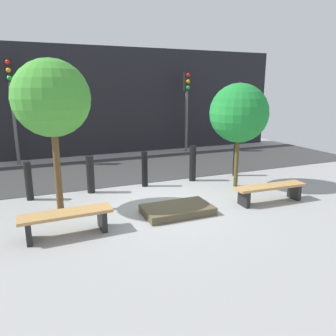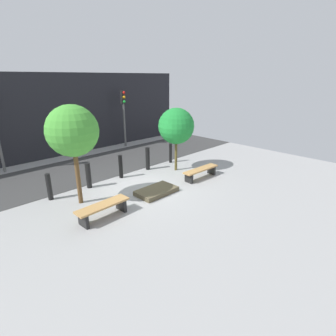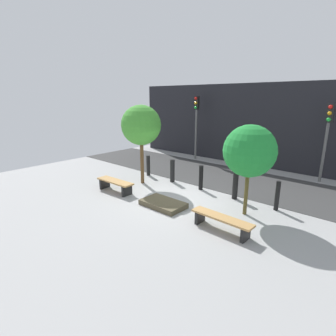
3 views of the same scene
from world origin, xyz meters
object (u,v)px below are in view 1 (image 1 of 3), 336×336
Objects in this scene: bollard_right at (193,163)px; traffic_light_mid_west at (187,97)px; planter_bed at (177,210)px; tree_behind_left_bench at (52,99)px; bollard_far_right at (235,160)px; bench_left at (66,219)px; tree_behind_right_bench at (239,113)px; bench_right at (270,190)px; traffic_light_west at (11,93)px; bollard_center at (145,169)px; bollard_left at (90,174)px; bollard_far_left at (29,181)px.

bollard_right is 5.11m from traffic_light_mid_west.
planter_bed is at bearing -117.22° from traffic_light_mid_west.
bollard_far_right is (5.49, 1.00, -2.03)m from tree_behind_left_bench.
tree_behind_right_bench reaches higher than bench_left.
bench_left is 0.51× the size of traffic_light_mid_west.
planter_bed is at bearing 177.34° from bench_right.
traffic_light_mid_west is at bearing -0.01° from traffic_light_west.
planter_bed is 0.53× the size of tree_behind_right_bench.
tree_behind_left_bench is 3.31m from bollard_center.
planter_bed is (-2.42, 0.20, -0.23)m from bench_right.
bench_right is at bearing -4.73° from planter_bed.
bollard_center is (1.53, 0.00, 0.00)m from bollard_left.
tree_behind_right_bench reaches higher than bench_right.
bollard_right is (3.95, 1.00, -2.00)m from tree_behind_left_bench.
bollard_right is at bearing 180.00° from bollard_far_right.
tree_behind_left_bench is 2.43m from bollard_left.
bench_left is at bearing -81.63° from traffic_light_west.
bollard_right is at bearing 0.00° from bollard_left.
tree_behind_right_bench is at bearing -123.01° from bollard_far_right.
bollard_far_left is at bearing 180.00° from bollard_left.
bollard_left is 0.94× the size of bollard_right.
bollard_left is (-1.53, 2.29, 0.42)m from planter_bed.
traffic_light_mid_west is at bearing 47.50° from bench_left.
tree_behind_left_bench is 3.35× the size of bollard_left.
traffic_light_mid_west is (4.96, 4.38, 1.87)m from bollard_left.
bench_left is 1.72× the size of bollard_far_right.
planter_bed is at bearing -143.28° from bollard_far_right.
bollard_far_left is at bearing 157.68° from bench_right.
bench_left reaches higher than planter_bed.
bench_right is 7.24m from traffic_light_mid_west.
bollard_center is (2.42, 2.49, 0.17)m from bench_left.
tree_behind_right_bench is 2.04m from bollard_right.
bollard_center is (-2.42, 1.00, -1.58)m from tree_behind_right_bench.
bollard_center is 0.94× the size of bollard_right.
traffic_light_west is at bearing 132.49° from bench_right.
tree_behind_left_bench reaches higher than bollard_left.
bollard_far_right reaches higher than bollard_left.
bollard_far_left is (-0.65, 1.00, -2.04)m from tree_behind_left_bench.
traffic_light_mid_west reaches higher than bollard_right.
bench_left is 0.93× the size of bench_right.
bollard_center is at bearing 0.00° from bollard_left.
bollard_far_right is 0.27× the size of traffic_light_west.
tree_behind_left_bench is 3.46× the size of bollard_far_left.
traffic_light_west reaches higher than traffic_light_mid_west.
bench_left is 2.65m from tree_behind_left_bench.
bollard_far_left is at bearing 143.28° from planter_bed.
bollard_center is at bearing 43.74° from bench_left.
tree_behind_right_bench reaches higher than bollard_center.
bench_right is at bearing -2.07° from bench_left.
bollard_center reaches higher than bench_right.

